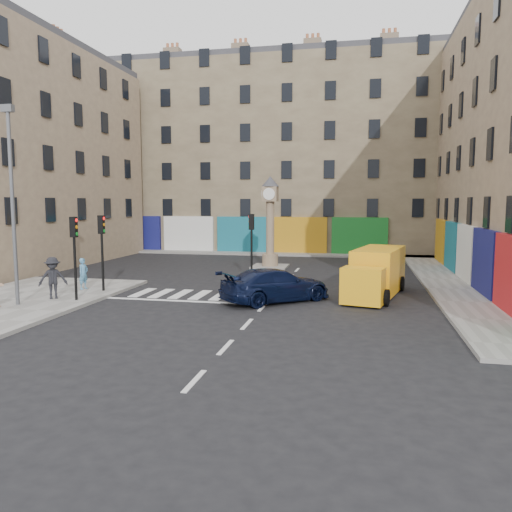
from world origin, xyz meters
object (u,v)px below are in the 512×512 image
(navy_sedan, at_px, (276,285))
(traffic_light_left_far, at_px, (102,241))
(traffic_light_island, at_px, (252,236))
(lamp_post, at_px, (12,195))
(yellow_van, at_px, (376,273))
(traffic_light_left_near, at_px, (74,245))
(clock_pillar, at_px, (270,216))
(pedestrian_blue, at_px, (83,274))
(pedestrian_dark, at_px, (53,278))

(navy_sedan, bearing_deg, traffic_light_left_far, 46.90)
(traffic_light_island, distance_m, navy_sedan, 6.35)
(lamp_post, height_order, navy_sedan, lamp_post)
(navy_sedan, xyz_separation_m, yellow_van, (4.49, 2.45, 0.36))
(traffic_light_left_near, xyz_separation_m, traffic_light_island, (6.30, 7.80, -0.03))
(yellow_van, bearing_deg, navy_sedan, -138.06)
(traffic_light_island, distance_m, lamp_post, 12.52)
(traffic_light_left_far, xyz_separation_m, clock_pillar, (6.30, 11.40, 0.93))
(traffic_light_left_far, distance_m, clock_pillar, 13.05)
(traffic_light_left_near, xyz_separation_m, yellow_van, (13.12, 4.64, -1.51))
(yellow_van, bearing_deg, clock_pillar, 139.97)
(traffic_light_left_near, xyz_separation_m, traffic_light_left_far, (0.00, 2.40, 0.00))
(lamp_post, distance_m, pedestrian_blue, 5.62)
(traffic_light_left_near, bearing_deg, pedestrian_dark, 177.09)
(traffic_light_left_far, bearing_deg, traffic_light_left_near, -90.00)
(navy_sedan, relative_size, pedestrian_blue, 3.34)
(traffic_light_island, bearing_deg, traffic_light_left_near, -128.93)
(traffic_light_left_near, bearing_deg, navy_sedan, 14.25)
(traffic_light_left_near, height_order, pedestrian_dark, traffic_light_left_near)
(traffic_light_left_far, distance_m, pedestrian_blue, 2.08)
(traffic_light_left_near, bearing_deg, yellow_van, 19.48)
(traffic_light_island, relative_size, yellow_van, 0.58)
(traffic_light_left_far, relative_size, clock_pillar, 0.61)
(traffic_light_island, height_order, navy_sedan, traffic_light_island)
(lamp_post, height_order, yellow_van, lamp_post)
(traffic_light_island, distance_m, pedestrian_dark, 10.86)
(traffic_light_left_near, height_order, traffic_light_island, traffic_light_left_near)
(yellow_van, bearing_deg, lamp_post, -144.78)
(pedestrian_blue, bearing_deg, pedestrian_dark, -167.09)
(navy_sedan, distance_m, pedestrian_blue, 9.83)
(yellow_van, height_order, pedestrian_dark, yellow_van)
(clock_pillar, bearing_deg, pedestrian_dark, -118.54)
(traffic_light_left_far, xyz_separation_m, yellow_van, (13.12, 2.24, -1.51))
(clock_pillar, bearing_deg, traffic_light_left_far, -118.94)
(navy_sedan, bearing_deg, lamp_post, 67.12)
(traffic_light_left_near, xyz_separation_m, pedestrian_blue, (-1.19, 2.62, -1.69))
(traffic_light_left_near, distance_m, traffic_light_left_far, 2.40)
(traffic_light_left_near, height_order, yellow_van, traffic_light_left_near)
(navy_sedan, relative_size, pedestrian_dark, 2.76)
(traffic_light_left_near, height_order, pedestrian_blue, traffic_light_left_near)
(lamp_post, distance_m, yellow_van, 16.60)
(navy_sedan, distance_m, pedestrian_dark, 10.04)
(traffic_light_left_near, relative_size, navy_sedan, 0.71)
(traffic_light_left_near, distance_m, pedestrian_dark, 1.93)
(pedestrian_dark, bearing_deg, lamp_post, -152.71)
(traffic_light_left_far, bearing_deg, pedestrian_dark, -116.58)
(clock_pillar, bearing_deg, yellow_van, -53.34)
(traffic_light_left_near, xyz_separation_m, lamp_post, (-1.90, -1.40, 2.17))
(traffic_light_left_near, relative_size, yellow_van, 0.58)
(pedestrian_blue, relative_size, pedestrian_dark, 0.82)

